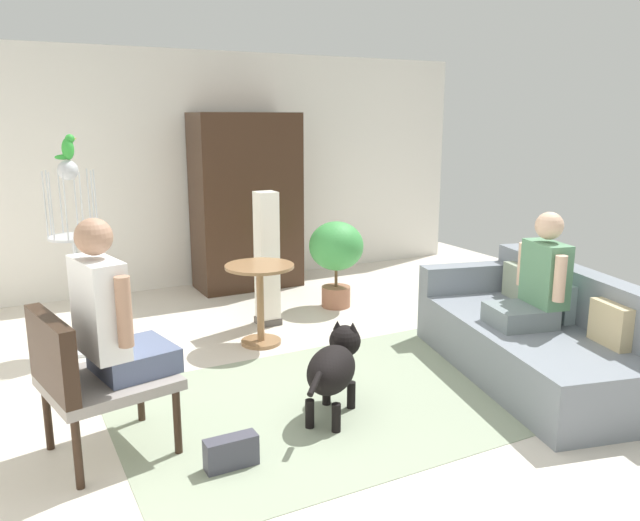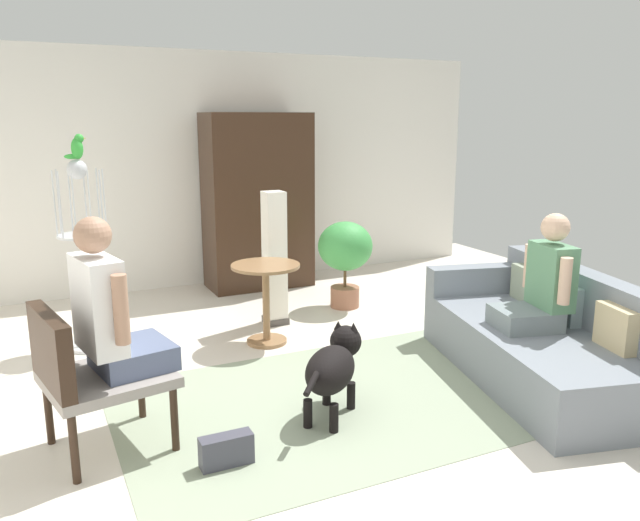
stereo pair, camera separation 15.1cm
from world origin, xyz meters
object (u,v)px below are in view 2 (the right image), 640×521
person_on_couch (542,285)px  potted_plant (345,252)px  couch (542,340)px  parrot (77,147)px  person_on_armchair (109,314)px  round_end_table (266,291)px  armchair (85,369)px  dog (333,365)px  bird_cage_stand (84,255)px  handbag (226,451)px  armoire_cabinet (258,201)px  column_lamp (275,259)px

person_on_couch → potted_plant: person_on_couch is taller
couch → potted_plant: (-0.47, 2.15, 0.28)m
couch → parrot: 3.77m
potted_plant → parrot: bearing=-177.3°
parrot → potted_plant: size_ratio=0.22×
couch → person_on_armchair: person_on_armchair is taller
round_end_table → armchair: bearing=-140.6°
person_on_couch → person_on_armchair: 2.88m
dog → bird_cage_stand: bird_cage_stand is taller
bird_cage_stand → handbag: bird_cage_stand is taller
round_end_table → parrot: 1.85m
round_end_table → parrot: size_ratio=3.50×
armchair → person_on_couch: 3.03m
parrot → potted_plant: bearing=2.7°
bird_cage_stand → armoire_cabinet: size_ratio=0.81×
person_on_couch → handbag: size_ratio=2.80×
bird_cage_stand → handbag: bearing=-78.2°
potted_plant → person_on_couch: bearing=-79.3°
person_on_armchair → handbag: (0.50, -0.48, -0.71)m
armoire_cabinet → handbag: bearing=-112.7°
person_on_couch → parrot: bearing=143.7°
column_lamp → handbag: bearing=-117.7°
bird_cage_stand → armoire_cabinet: 2.31m
person_on_armchair → armoire_cabinet: bearing=56.9°
dog → armoire_cabinet: (0.66, 3.19, 0.62)m
column_lamp → handbag: (-1.13, -2.15, -0.51)m
potted_plant → column_lamp: 0.84m
parrot → armoire_cabinet: (1.91, 1.26, -0.68)m
person_on_armchair → potted_plant: person_on_armchair is taller
round_end_table → dog: 1.41m
person_on_armchair → person_on_couch: bearing=-6.4°
round_end_table → armoire_cabinet: size_ratio=0.36×
armchair → column_lamp: 2.47m
person_on_armchair → round_end_table: size_ratio=1.31×
dog → column_lamp: bearing=79.7°
person_on_armchair → column_lamp: 2.34m
handbag → person_on_armchair: bearing=135.9°
handbag → armchair: bearing=145.3°
column_lamp → couch: bearing=-56.8°
person_on_armchair → column_lamp: person_on_armchair is taller
dog → column_lamp: (0.34, 1.86, 0.27)m
handbag → parrot: bearing=101.4°
person_on_couch → armoire_cabinet: armoire_cabinet is taller
parrot → handbag: parrot is taller
handbag → person_on_couch: bearing=3.9°
person_on_couch → handbag: 2.45m
armchair → parrot: bearing=83.6°
person_on_couch → armoire_cabinet: size_ratio=0.43×
person_on_couch → armoire_cabinet: (-0.90, 3.32, 0.24)m
armchair → armoire_cabinet: bearing=55.2°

